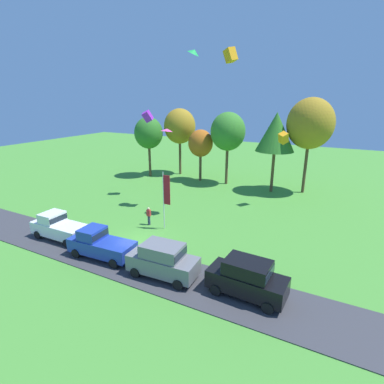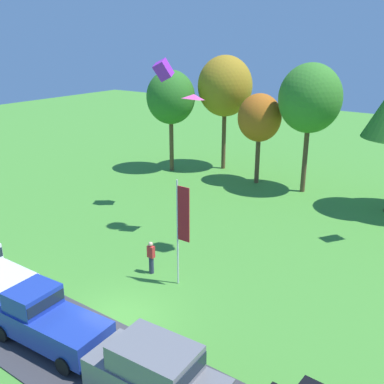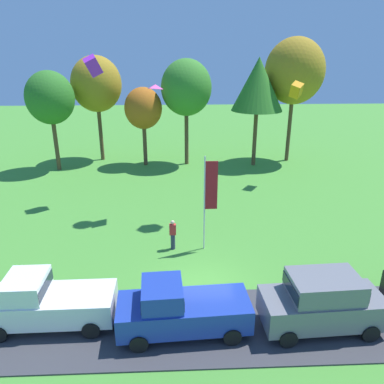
% 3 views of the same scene
% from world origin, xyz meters
% --- Properties ---
extents(ground_plane, '(120.00, 120.00, 0.00)m').
position_xyz_m(ground_plane, '(0.00, 0.00, 0.00)').
color(ground_plane, '#478E33').
extents(pavement_strip, '(36.00, 4.40, 0.06)m').
position_xyz_m(pavement_strip, '(0.00, -2.45, 0.03)').
color(pavement_strip, '#38383D').
rests_on(pavement_strip, ground).
extents(car_pickup_mid_row, '(5.10, 2.28, 2.14)m').
position_xyz_m(car_pickup_mid_row, '(-1.13, -2.74, 1.11)').
color(car_pickup_mid_row, '#1E389E').
rests_on(car_pickup_mid_row, ground).
extents(car_suv_by_flagpole, '(4.69, 2.23, 2.28)m').
position_xyz_m(car_suv_by_flagpole, '(4.35, -2.75, 1.30)').
color(car_suv_by_flagpole, slate).
rests_on(car_suv_by_flagpole, ground).
extents(person_on_lawn, '(0.36, 0.24, 1.71)m').
position_xyz_m(person_on_lawn, '(-1.39, 3.71, 0.88)').
color(person_on_lawn, '#2D334C').
rests_on(person_on_lawn, ground).
extents(tree_right_of_center, '(4.08, 4.08, 8.61)m').
position_xyz_m(tree_right_of_center, '(-11.77, 18.59, 6.33)').
color(tree_right_of_center, brown).
rests_on(tree_right_of_center, ground).
extents(tree_left_of_center, '(4.62, 4.62, 9.75)m').
position_xyz_m(tree_left_of_center, '(-8.40, 21.74, 7.18)').
color(tree_left_of_center, brown).
rests_on(tree_left_of_center, ground).
extents(tree_far_left, '(3.37, 3.37, 7.11)m').
position_xyz_m(tree_far_left, '(-4.03, 19.80, 5.22)').
color(tree_far_left, brown).
rests_on(tree_far_left, ground).
extents(tree_far_right, '(4.50, 4.50, 9.50)m').
position_xyz_m(tree_far_right, '(-0.15, 19.90, 7.00)').
color(tree_far_right, brown).
rests_on(tree_far_right, ground).
extents(flag_banner, '(0.71, 0.08, 5.23)m').
position_xyz_m(flag_banner, '(0.54, 3.69, 3.31)').
color(flag_banner, silver).
rests_on(flag_banner, ground).
extents(kite_diamond_mid_center, '(1.16, 1.29, 0.41)m').
position_xyz_m(kite_diamond_mid_center, '(-2.29, 8.62, 8.15)').
color(kite_diamond_mid_center, '#EA4C9E').
extents(kite_box_topmost, '(1.30, 1.29, 1.48)m').
position_xyz_m(kite_box_topmost, '(-6.37, 11.07, 9.23)').
color(kite_box_topmost, purple).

